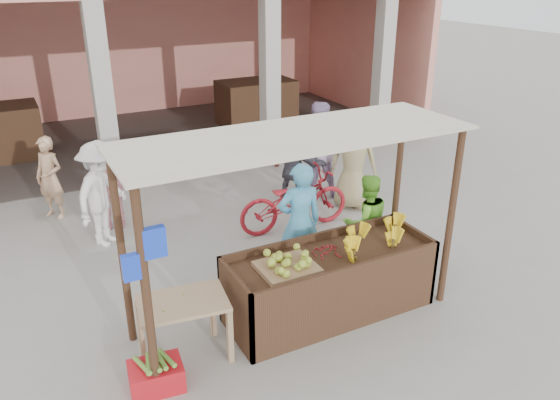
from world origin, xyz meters
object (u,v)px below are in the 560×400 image
red_crate (156,376)px  vendor_blue (300,219)px  fruit_stall (330,285)px  motorcycle (294,199)px  vendor_green (366,220)px  side_table (183,312)px

red_crate → vendor_blue: vendor_blue is taller
red_crate → fruit_stall: bearing=14.8°
fruit_stall → motorcycle: motorcycle is taller
red_crate → motorcycle: (3.09, 2.63, 0.38)m
vendor_blue → vendor_green: 1.01m
vendor_green → side_table: bearing=23.8°
fruit_stall → side_table: size_ratio=2.54×
side_table → fruit_stall: bearing=8.9°
vendor_blue → motorcycle: 1.60m
side_table → vendor_green: vendor_green is taller
fruit_stall → vendor_green: size_ratio=1.73×
side_table → motorcycle: (2.66, 2.34, -0.10)m
vendor_green → vendor_blue: bearing=-1.2°
fruit_stall → vendor_green: vendor_green is taller
motorcycle → red_crate: bearing=133.6°
side_table → red_crate: (-0.42, -0.29, -0.49)m
vendor_green → motorcycle: size_ratio=0.75×
side_table → red_crate: size_ratio=1.87×
vendor_green → red_crate: bearing=26.6°
fruit_stall → motorcycle: (0.77, 2.31, 0.13)m
vendor_blue → motorcycle: vendor_blue is taller
motorcycle → side_table: bearing=134.5°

